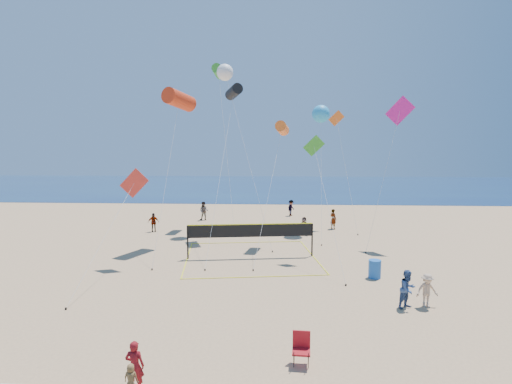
{
  "coord_description": "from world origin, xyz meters",
  "views": [
    {
      "loc": [
        1.25,
        -12.87,
        7.1
      ],
      "look_at": [
        0.46,
        2.0,
        5.45
      ],
      "focal_mm": 28.0,
      "sensor_mm": 36.0,
      "label": 1
    }
  ],
  "objects_px": {
    "camp_chair": "(301,346)",
    "trash_barrel": "(375,269)",
    "volleyball_net": "(251,235)",
    "woman": "(135,366)"
  },
  "relations": [
    {
      "from": "camp_chair",
      "to": "volleyball_net",
      "type": "distance_m",
      "value": 13.09
    },
    {
      "from": "camp_chair",
      "to": "trash_barrel",
      "type": "height_order",
      "value": "camp_chair"
    },
    {
      "from": "woman",
      "to": "trash_barrel",
      "type": "distance_m",
      "value": 14.36
    },
    {
      "from": "woman",
      "to": "volleyball_net",
      "type": "distance_m",
      "value": 14.77
    },
    {
      "from": "woman",
      "to": "volleyball_net",
      "type": "xyz_separation_m",
      "value": [
        2.43,
        14.55,
        0.74
      ]
    },
    {
      "from": "woman",
      "to": "camp_chair",
      "type": "bearing_deg",
      "value": -161.81
    },
    {
      "from": "woman",
      "to": "volleyball_net",
      "type": "bearing_deg",
      "value": -100.58
    },
    {
      "from": "camp_chair",
      "to": "trash_barrel",
      "type": "xyz_separation_m",
      "value": [
        4.54,
        9.04,
        -0.11
      ]
    },
    {
      "from": "camp_chair",
      "to": "volleyball_net",
      "type": "xyz_separation_m",
      "value": [
        -2.52,
        12.81,
        0.89
      ]
    },
    {
      "from": "trash_barrel",
      "to": "volleyball_net",
      "type": "xyz_separation_m",
      "value": [
        -7.07,
        3.77,
        1.01
      ]
    }
  ]
}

